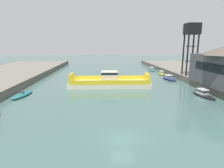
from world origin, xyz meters
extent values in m
plane|color=#476B66|center=(0.00, 0.00, 0.00)|extent=(400.00, 400.00, 0.00)
cube|color=#423D38|center=(-21.37, 20.00, 0.79)|extent=(0.30, 140.00, 1.58)
cube|color=#423D38|center=(21.37, 20.00, 0.79)|extent=(0.30, 140.00, 1.58)
cube|color=beige|center=(-0.25, 27.78, 0.55)|extent=(20.67, 7.74, 1.10)
cube|color=yellow|center=(-0.15, 31.29, 1.65)|extent=(19.65, 0.68, 1.10)
cube|color=yellow|center=(-0.35, 24.26, 1.65)|extent=(19.65, 0.68, 1.10)
cube|color=beige|center=(-0.25, 27.78, 2.47)|extent=(4.21, 4.05, 2.75)
cube|color=black|center=(-0.25, 27.78, 3.50)|extent=(4.25, 4.09, 0.60)
cube|color=yellow|center=(9.48, 27.50, 2.20)|extent=(0.64, 5.02, 2.20)
cube|color=yellow|center=(-9.99, 28.06, 2.20)|extent=(0.64, 5.02, 2.20)
ellipsoid|color=black|center=(18.75, 16.69, 0.21)|extent=(2.96, 6.76, 0.43)
cube|color=silver|center=(18.68, 17.18, 0.96)|extent=(1.75, 2.47, 1.07)
cube|color=black|center=(18.68, 17.18, 1.09)|extent=(1.80, 2.54, 0.32)
ellipsoid|color=#237075|center=(18.72, 58.28, 0.19)|extent=(2.44, 6.74, 0.39)
cube|color=silver|center=(18.74, 57.78, 0.87)|extent=(1.61, 2.39, 0.96)
cube|color=black|center=(18.74, 57.78, 0.99)|extent=(1.66, 2.46, 0.29)
ellipsoid|color=#237075|center=(-18.90, 19.28, 0.27)|extent=(3.16, 7.53, 0.55)
cube|color=#4C4C51|center=(-18.90, 19.28, 0.80)|extent=(0.80, 0.50, 0.50)
ellipsoid|color=navy|center=(18.67, 36.66, 0.29)|extent=(3.29, 7.91, 0.58)
cube|color=silver|center=(18.63, 37.23, 0.94)|extent=(2.09, 2.84, 0.73)
cube|color=black|center=(18.63, 37.23, 1.03)|extent=(2.15, 2.92, 0.22)
ellipsoid|color=yellow|center=(19.39, 47.09, 0.28)|extent=(2.17, 5.43, 0.55)
cube|color=silver|center=(19.36, 46.70, 0.94)|extent=(1.37, 1.95, 0.77)
cube|color=black|center=(19.36, 46.70, 1.03)|extent=(1.41, 2.00, 0.23)
cube|color=black|center=(20.72, 17.23, 5.79)|extent=(0.08, 15.18, 1.90)
cylinder|color=black|center=(22.56, 36.64, 7.52)|extent=(0.44, 0.44, 11.87)
cylinder|color=black|center=(25.46, 36.64, 7.52)|extent=(0.44, 0.44, 11.87)
cylinder|color=black|center=(22.56, 33.75, 7.52)|extent=(0.44, 0.44, 11.87)
cylinder|color=black|center=(25.46, 33.75, 7.52)|extent=(0.44, 0.44, 11.87)
cube|color=black|center=(24.01, 35.19, 5.73)|extent=(2.90, 0.20, 0.20)
cube|color=black|center=(24.01, 35.19, 5.73)|extent=(0.20, 2.90, 0.20)
cube|color=black|center=(24.01, 35.19, 10.13)|extent=(2.90, 0.20, 0.20)
cube|color=black|center=(24.01, 35.19, 10.13)|extent=(0.20, 2.90, 0.20)
cube|color=black|center=(24.01, 35.19, 15.04)|extent=(3.77, 3.77, 3.17)
camera|label=1|loc=(-2.30, -19.75, 10.35)|focal=30.18mm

